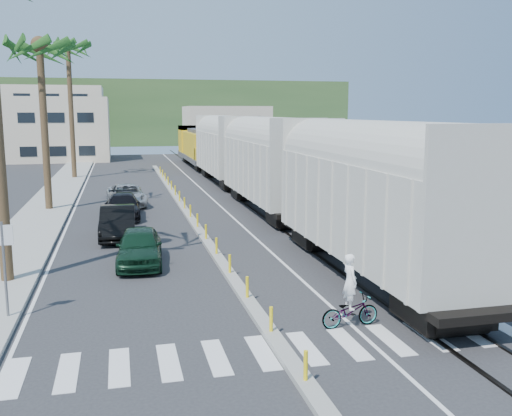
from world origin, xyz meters
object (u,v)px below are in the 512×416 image
Objects in this scene: street_sign at (4,256)px; car_lead at (140,247)px; car_second at (118,222)px; cyclist at (350,304)px.

street_sign is 6.97m from car_lead.
cyclist reaches higher than car_second.
cyclist is at bearing -63.14° from car_second.
car_lead is at bearing 53.68° from street_sign.
cyclist is (9.69, -2.84, -1.28)m from street_sign.
cyclist reaches higher than car_lead.
car_lead is 0.94× the size of car_second.
car_second is at bearing 19.83° from cyclist.
car_second is (3.22, 10.87, -1.19)m from street_sign.
street_sign reaches higher than car_lead.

